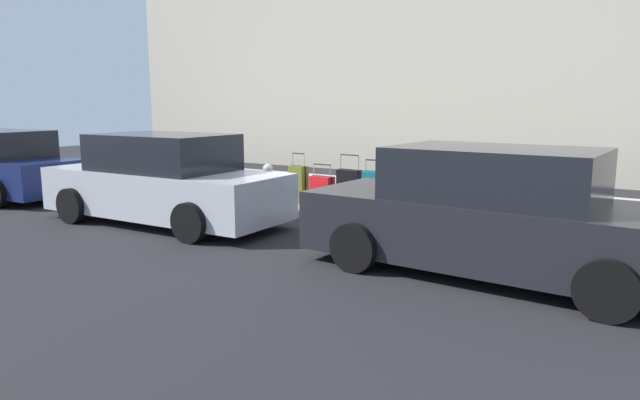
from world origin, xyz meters
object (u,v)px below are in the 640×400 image
Objects in this scene: suitcase_maroon_1 at (429,201)px; suitcase_olive_6 at (298,185)px; suitcase_navy_2 at (401,197)px; parked_car_silver_1 at (164,182)px; suitcase_teal_3 at (374,192)px; parked_car_charcoal_0 at (493,216)px; suitcase_silver_0 at (458,203)px; bollard_post at (234,182)px; parking_meter at (517,175)px; suitcase_red_5 at (322,191)px; suitcase_black_4 at (349,189)px; fire_hydrant at (268,181)px.

suitcase_olive_6 reaches higher than suitcase_maroon_1.
parked_car_silver_1 reaches higher than suitcase_navy_2.
parked_car_charcoal_0 is (-2.79, 2.25, 0.23)m from suitcase_teal_3.
suitcase_silver_0 is 1.44× the size of bollard_post.
parked_car_charcoal_0 reaches higher than suitcase_maroon_1.
suitcase_navy_2 is at bearing -177.10° from bollard_post.
suitcase_teal_3 is 1.70m from suitcase_olive_6.
suitcase_teal_3 is 0.78× the size of parking_meter.
suitcase_red_5 is at bearing 3.21° from parking_meter.
suitcase_red_5 is 2.10m from bollard_post.
suitcase_maroon_1 reaches higher than bollard_post.
parked_car_charcoal_0 is at bearing 153.00° from suitcase_olive_6.
suitcase_black_4 is at bearing -34.89° from parked_car_charcoal_0.
suitcase_teal_3 is at bearing 178.81° from suitcase_olive_6.
fire_hydrant is (1.89, 0.06, 0.02)m from suitcase_black_4.
suitcase_olive_6 reaches higher than fire_hydrant.
parking_meter is at bearing -177.10° from fire_hydrant.
fire_hydrant is (2.46, -0.02, 0.02)m from suitcase_teal_3.
suitcase_silver_0 is at bearing -178.49° from bollard_post.
suitcase_olive_6 is 5.04m from parked_car_charcoal_0.
fire_hydrant is 0.81m from bollard_post.
parked_car_charcoal_0 reaches higher than parking_meter.
parked_car_charcoal_0 reaches higher than suitcase_navy_2.
suitcase_maroon_1 reaches higher than fire_hydrant.
suitcase_teal_3 is 2.53m from parking_meter.
suitcase_maroon_1 reaches higher than suitcase_red_5.
bollard_post is (4.86, 0.13, -0.00)m from suitcase_silver_0.
parked_car_silver_1 reaches higher than suitcase_maroon_1.
suitcase_navy_2 is 2.98m from fire_hydrant.
suitcase_olive_6 is (2.75, 0.03, 0.09)m from suitcase_maroon_1.
parking_meter reaches higher than bollard_post.
suitcase_maroon_1 is 1.30× the size of bollard_post.
parking_meter reaches higher than fire_hydrant.
suitcase_silver_0 reaches higher than suitcase_red_5.
suitcase_maroon_1 is at bearing -179.19° from suitcase_navy_2.
fire_hydrant is (1.29, 0.05, 0.10)m from suitcase_red_5.
suitcase_navy_2 is 4.27m from parked_car_silver_1.
suitcase_silver_0 is 1.15× the size of suitcase_red_5.
parking_meter reaches higher than suitcase_black_4.
parked_car_charcoal_0 is (-1.18, 2.25, 0.28)m from suitcase_silver_0.
suitcase_maroon_1 is 1.13× the size of fire_hydrant.
suitcase_maroon_1 is 1.05m from suitcase_teal_3.
fire_hydrant is (0.75, 0.02, 0.02)m from suitcase_olive_6.
suitcase_black_4 is (1.09, -0.02, 0.06)m from suitcase_navy_2.
suitcase_teal_3 is 0.94× the size of suitcase_black_4.
suitcase_maroon_1 is at bearing -179.91° from suitcase_red_5.
fire_hydrant is at bearing -23.43° from parked_car_charcoal_0.
parking_meter is at bearing -173.92° from suitcase_navy_2.
parking_meter is at bearing -176.79° from suitcase_olive_6.
suitcase_olive_6 is at bearing 3.23° from suitcase_red_5.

